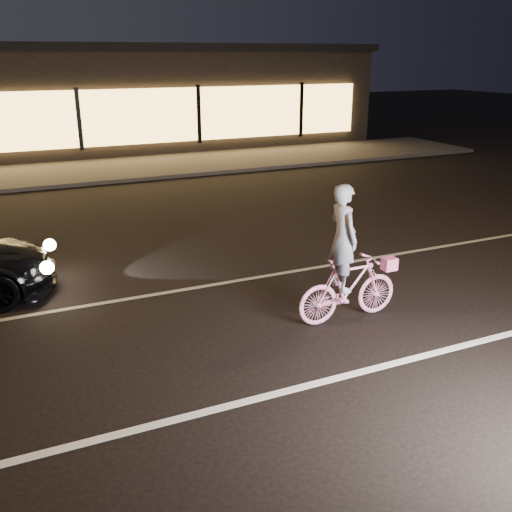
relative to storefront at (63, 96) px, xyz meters
name	(u,v)px	position (x,y,z in m)	size (l,w,h in m)	color
ground	(238,338)	(0.00, -18.97, -2.15)	(90.00, 90.00, 0.00)	black
lane_stripe_near	(286,391)	(0.00, -20.47, -2.14)	(60.00, 0.12, 0.01)	silver
lane_stripe_far	(194,288)	(0.00, -16.97, -2.14)	(60.00, 0.10, 0.01)	gray
sidewalk	(91,171)	(0.00, -5.97, -2.09)	(30.00, 4.00, 0.12)	#383533
storefront	(63,96)	(0.00, 0.00, 0.00)	(25.40, 8.42, 4.20)	black
cyclist	(347,273)	(1.71, -19.08, -1.40)	(1.68, 0.58, 2.11)	#FF3992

